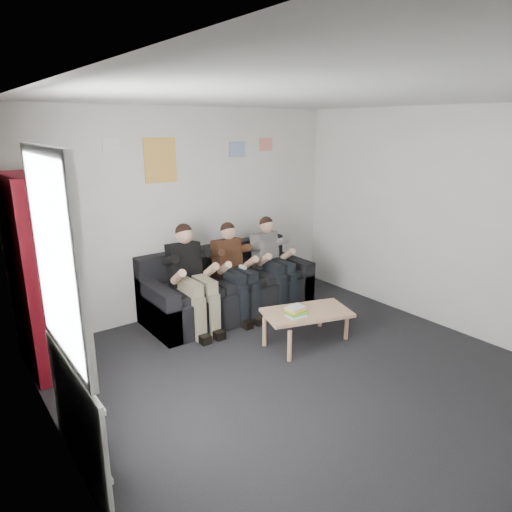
{
  "coord_description": "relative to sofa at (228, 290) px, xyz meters",
  "views": [
    {
      "loc": [
        -2.86,
        -2.82,
        2.48
      ],
      "look_at": [
        0.19,
        1.3,
        0.99
      ],
      "focal_mm": 32.0,
      "sensor_mm": 36.0,
      "label": 1
    }
  ],
  "objects": [
    {
      "name": "poster_blue",
      "position": [
        0.47,
        0.42,
        1.83
      ],
      "size": [
        0.25,
        0.01,
        0.2
      ],
      "primitive_type": "cube",
      "color": "#3A69C7",
      "rests_on": "room_shell"
    },
    {
      "name": "sofa",
      "position": [
        0.0,
        0.0,
        0.0
      ],
      "size": [
        2.27,
        0.93,
        0.88
      ],
      "color": "black",
      "rests_on": "ground"
    },
    {
      "name": "poster_pink",
      "position": [
        0.97,
        0.42,
        1.88
      ],
      "size": [
        0.22,
        0.01,
        0.18
      ],
      "primitive_type": "cube",
      "color": "#BC3B98",
      "rests_on": "room_shell"
    },
    {
      "name": "room_shell",
      "position": [
        -0.28,
        -2.07,
        1.03
      ],
      "size": [
        5.0,
        5.0,
        5.0
      ],
      "color": "black",
      "rests_on": "ground"
    },
    {
      "name": "poster_sign",
      "position": [
        -1.28,
        0.42,
        1.93
      ],
      "size": [
        0.2,
        0.01,
        0.14
      ],
      "primitive_type": "cube",
      "color": "white",
      "rests_on": "room_shell"
    },
    {
      "name": "bookshelf",
      "position": [
        -2.35,
        -0.08,
        0.7
      ],
      "size": [
        0.3,
        0.91,
        2.03
      ],
      "rotation": [
        0.0,
        0.0,
        0.05
      ],
      "color": "maroon",
      "rests_on": "ground"
    },
    {
      "name": "poster_large",
      "position": [
        -0.68,
        0.42,
        1.73
      ],
      "size": [
        0.42,
        0.01,
        0.55
      ],
      "primitive_type": "cube",
      "color": "#EBE353",
      "rests_on": "room_shell"
    },
    {
      "name": "coffee_table",
      "position": [
        0.24,
        -1.31,
        0.03
      ],
      "size": [
        0.99,
        0.54,
        0.4
      ],
      "rotation": [
        0.0,
        0.0,
        -0.31
      ],
      "color": "tan",
      "rests_on": "ground"
    },
    {
      "name": "game_cases",
      "position": [
        0.08,
        -1.31,
        0.11
      ],
      "size": [
        0.28,
        0.26,
        0.07
      ],
      "rotation": [
        0.0,
        0.0,
        -0.12
      ],
      "color": "white",
      "rests_on": "coffee_table"
    },
    {
      "name": "window",
      "position": [
        -2.51,
        -1.87,
        0.71
      ],
      "size": [
        0.05,
        1.3,
        2.36
      ],
      "color": "white",
      "rests_on": "room_shell"
    },
    {
      "name": "person_right",
      "position": [
        0.63,
        -0.2,
        0.32
      ],
      "size": [
        0.36,
        0.77,
        1.26
      ],
      "rotation": [
        0.0,
        0.0,
        0.15
      ],
      "color": "silver",
      "rests_on": "sofa"
    },
    {
      "name": "person_middle",
      "position": [
        0.0,
        -0.2,
        0.32
      ],
      "size": [
        0.36,
        0.77,
        1.26
      ],
      "rotation": [
        0.0,
        0.0,
        0.01
      ],
      "color": "#532D1B",
      "rests_on": "sofa"
    },
    {
      "name": "person_left",
      "position": [
        -0.63,
        -0.2,
        0.35
      ],
      "size": [
        0.39,
        0.84,
        1.32
      ],
      "rotation": [
        0.0,
        0.0,
        -0.08
      ],
      "color": "black",
      "rests_on": "sofa"
    },
    {
      "name": "radiator",
      "position": [
        -2.43,
        -1.87,
        0.03
      ],
      "size": [
        0.1,
        0.64,
        0.6
      ],
      "color": "white",
      "rests_on": "ground"
    }
  ]
}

